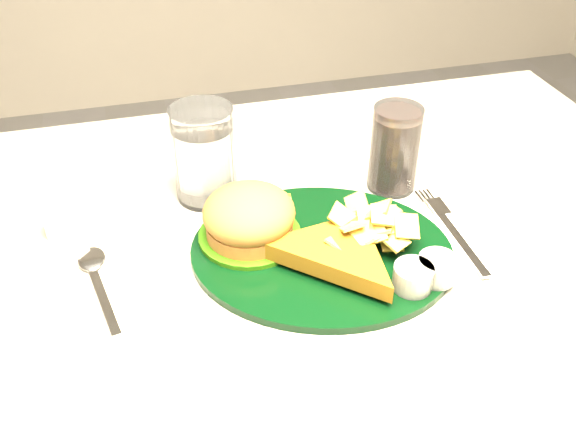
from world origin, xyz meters
name	(u,v)px	position (x,y,z in m)	size (l,w,h in m)	color
dinner_plate	(322,232)	(0.06, -0.01, 0.79)	(0.31, 0.26, 0.07)	black
water_glass	(204,154)	(-0.05, 0.15, 0.81)	(0.08, 0.08, 0.13)	silver
cola_glass	(395,149)	(0.20, 0.10, 0.81)	(0.06, 0.06, 0.12)	black
fork_napkin	(459,240)	(0.23, -0.04, 0.76)	(0.12, 0.16, 0.01)	white
spoon	(104,300)	(-0.19, -0.03, 0.76)	(0.04, 0.15, 0.01)	silver
ramekin	(63,223)	(-0.23, 0.11, 0.77)	(0.05, 0.05, 0.03)	white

